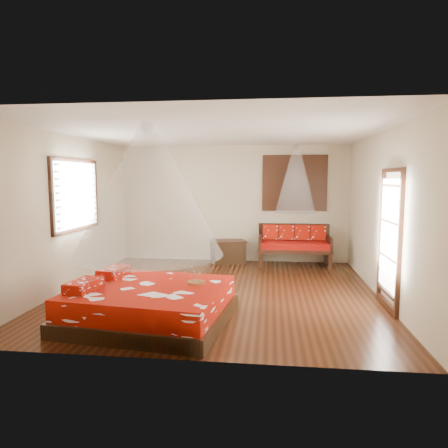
{
  "coord_description": "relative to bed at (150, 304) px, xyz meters",
  "views": [
    {
      "loc": [
        0.9,
        -6.89,
        2.0
      ],
      "look_at": [
        0.03,
        0.55,
        1.15
      ],
      "focal_mm": 32.0,
      "sensor_mm": 36.0,
      "label": 1
    }
  ],
  "objects": [
    {
      "name": "storage_chest",
      "position": [
        0.68,
        4.05,
        0.02
      ],
      "size": [
        0.94,
        0.81,
        0.54
      ],
      "rotation": [
        0.0,
        0.0,
        0.34
      ],
      "color": "black",
      "rests_on": "floor"
    },
    {
      "name": "daybed",
      "position": [
        2.23,
        3.97,
        0.27
      ],
      "size": [
        1.66,
        0.74,
        0.94
      ],
      "color": "black",
      "rests_on": "floor"
    },
    {
      "name": "mosquito_net_daybed",
      "position": [
        2.23,
        3.85,
        1.75
      ],
      "size": [
        0.91,
        0.91,
        1.5
      ],
      "primitive_type": "cone",
      "color": "white",
      "rests_on": "ceiling"
    },
    {
      "name": "shutter_panel",
      "position": [
        2.23,
        4.31,
        1.65
      ],
      "size": [
        1.52,
        0.06,
        1.32
      ],
      "color": "black",
      "rests_on": "wall_back"
    },
    {
      "name": "mosquito_net_main",
      "position": [
        0.02,
        -0.0,
        1.6
      ],
      "size": [
        2.04,
        2.04,
        1.8
      ],
      "primitive_type": "cone",
      "color": "white",
      "rests_on": "ceiling"
    },
    {
      "name": "window_left",
      "position": [
        -1.93,
        1.8,
        1.45
      ],
      "size": [
        0.1,
        1.74,
        1.34
      ],
      "color": "black",
      "rests_on": "wall_left"
    },
    {
      "name": "bed",
      "position": [
        0.0,
        0.0,
        0.0
      ],
      "size": [
        2.33,
        2.16,
        0.64
      ],
      "rotation": [
        0.0,
        0.0,
        -0.12
      ],
      "color": "black",
      "rests_on": "floor"
    },
    {
      "name": "glazed_door",
      "position": [
        3.49,
        1.0,
        0.82
      ],
      "size": [
        0.08,
        1.02,
        2.16
      ],
      "color": "black",
      "rests_on": "floor"
    },
    {
      "name": "room",
      "position": [
        0.78,
        1.6,
        1.15
      ],
      "size": [
        5.54,
        5.54,
        2.84
      ],
      "color": "black",
      "rests_on": "ground"
    },
    {
      "name": "wine_tray",
      "position": [
        0.62,
        0.23,
        0.3
      ],
      "size": [
        0.26,
        0.26,
        0.21
      ],
      "rotation": [
        0.0,
        0.0,
        0.24
      ],
      "color": "brown",
      "rests_on": "bed"
    }
  ]
}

